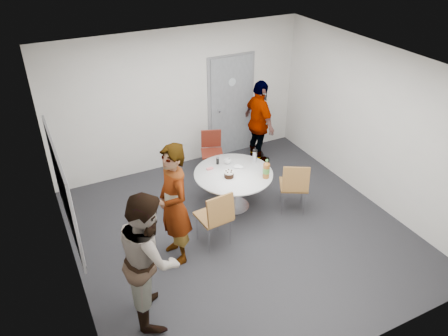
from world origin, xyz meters
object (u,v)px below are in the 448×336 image
door (231,106)px  whiteboard (63,189)px  chair_far (212,148)px  person_main (174,205)px  chair_near_left (217,214)px  person_left (150,257)px  chair_near_right (295,183)px  table (236,177)px  person_right (259,123)px

door → whiteboard: 4.25m
chair_far → person_main: person_main is taller
chair_near_left → person_main: (-0.63, 0.05, 0.34)m
whiteboard → person_left: size_ratio=1.05×
door → chair_near_left: 3.07m
whiteboard → chair_far: (2.86, 1.73, -0.94)m
whiteboard → chair_far: size_ratio=2.25×
chair_near_right → person_main: (-2.16, -0.15, 0.35)m
table → whiteboard: bearing=-170.5°
whiteboard → person_right: (3.86, 1.65, -0.59)m
whiteboard → table: 2.87m
door → table: bearing=-115.0°
door → person_main: door is taller
chair_far → person_right: bearing=-164.4°
whiteboard → person_right: size_ratio=1.11×
door → chair_near_right: 2.44m
person_left → person_right: person_left is taller
table → chair_near_right: size_ratio=1.39×
person_right → door: bearing=26.4°
door → person_right: 0.72m
door → chair_far: bearing=-141.6°
whiteboard → table: size_ratio=1.44×
door → chair_far: door is taller
chair_near_left → chair_far: chair_near_left is taller
chair_near_right → chair_near_left: bearing=-143.4°
door → person_right: door is taller
person_left → person_right: (3.13, 2.74, -0.05)m
chair_near_right → person_left: (-2.78, -0.97, 0.32)m
chair_near_left → person_left: (-1.25, -0.77, 0.31)m
door → chair_near_left: (-1.58, -2.60, -0.43)m
chair_near_left → person_right: (1.88, 1.97, 0.26)m
chair_near_left → chair_near_right: bearing=2.5°
table → chair_near_right: (0.80, -0.57, -0.02)m
whiteboard → chair_near_right: size_ratio=2.01×
door → chair_far: size_ratio=2.51×
person_main → person_right: person_main is taller
table → chair_far: size_ratio=1.56×
chair_far → person_main: bearing=73.1°
chair_far → person_left: 3.56m
door → person_left: 4.41m
table → person_right: person_right is taller
person_left → person_right: size_ratio=1.05×
chair_far → whiteboard: bearing=51.3°
chair_near_right → person_right: person_right is taller
door → table: 2.06m
table → person_right: (1.15, 1.19, 0.26)m
door → table: size_ratio=1.61×
door → chair_near_right: size_ratio=2.24×
chair_near_left → person_right: 2.73m
whiteboard → chair_far: whiteboard is taller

